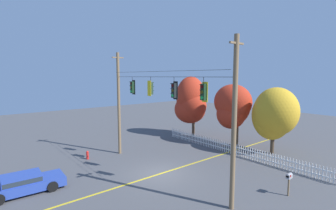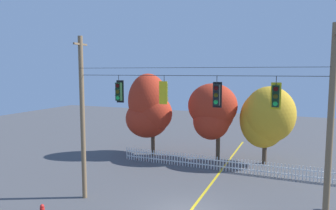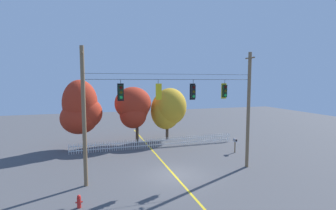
% 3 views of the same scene
% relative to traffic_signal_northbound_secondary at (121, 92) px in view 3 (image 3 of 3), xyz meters
% --- Properties ---
extents(ground, '(80.00, 80.00, 0.00)m').
position_rel_traffic_signal_northbound_secondary_xyz_m(ground, '(3.81, -0.01, -6.20)').
color(ground, '#4C4C4F').
extents(lane_centerline_stripe, '(0.16, 36.00, 0.01)m').
position_rel_traffic_signal_northbound_secondary_xyz_m(lane_centerline_stripe, '(3.81, -0.01, -6.19)').
color(lane_centerline_stripe, gold).
rests_on(lane_centerline_stripe, ground).
extents(signal_support_span, '(12.68, 1.10, 9.19)m').
position_rel_traffic_signal_northbound_secondary_xyz_m(signal_support_span, '(3.81, -0.01, -1.51)').
color(signal_support_span, brown).
rests_on(signal_support_span, ground).
extents(traffic_signal_northbound_secondary, '(0.43, 0.38, 1.46)m').
position_rel_traffic_signal_northbound_secondary_xyz_m(traffic_signal_northbound_secondary, '(0.00, 0.00, 0.00)').
color(traffic_signal_northbound_secondary, black).
extents(traffic_signal_northbound_primary, '(0.43, 0.38, 1.41)m').
position_rel_traffic_signal_northbound_secondary_xyz_m(traffic_signal_northbound_primary, '(2.60, -0.02, 0.01)').
color(traffic_signal_northbound_primary, black).
extents(traffic_signal_southbound_primary, '(0.43, 0.38, 1.49)m').
position_rel_traffic_signal_northbound_secondary_xyz_m(traffic_signal_southbound_primary, '(5.25, 0.00, -0.03)').
color(traffic_signal_southbound_primary, black).
extents(traffic_signal_eastbound_side, '(0.43, 0.38, 1.46)m').
position_rel_traffic_signal_northbound_secondary_xyz_m(traffic_signal_eastbound_side, '(7.85, -0.00, -0.01)').
color(traffic_signal_eastbound_side, black).
extents(white_picket_fence, '(17.25, 0.06, 1.01)m').
position_rel_traffic_signal_northbound_secondary_xyz_m(white_picket_fence, '(4.50, 7.84, -5.69)').
color(white_picket_fence, white).
rests_on(white_picket_fence, ground).
extents(autumn_maple_near_fence, '(4.16, 3.61, 7.08)m').
position_rel_traffic_signal_northbound_secondary_xyz_m(autumn_maple_near_fence, '(-2.95, 9.68, -2.24)').
color(autumn_maple_near_fence, brown).
rests_on(autumn_maple_near_fence, ground).
extents(autumn_maple_mid, '(4.02, 3.37, 6.30)m').
position_rel_traffic_signal_northbound_secondary_xyz_m(autumn_maple_mid, '(2.48, 10.28, -2.08)').
color(autumn_maple_mid, brown).
rests_on(autumn_maple_mid, ground).
extents(autumn_oak_far_east, '(4.21, 3.62, 6.13)m').
position_rel_traffic_signal_northbound_secondary_xyz_m(autumn_oak_far_east, '(6.65, 10.69, -2.42)').
color(autumn_oak_far_east, '#473828').
rests_on(autumn_oak_far_east, ground).
extents(fire_hydrant, '(0.38, 0.22, 0.74)m').
position_rel_traffic_signal_northbound_secondary_xyz_m(fire_hydrant, '(-2.71, -2.95, -5.83)').
color(fire_hydrant, red).
rests_on(fire_hydrant, ground).
extents(roadside_mailbox, '(0.25, 0.44, 1.40)m').
position_rel_traffic_signal_northbound_secondary_xyz_m(roadside_mailbox, '(11.30, 3.78, -5.06)').
color(roadside_mailbox, brown).
rests_on(roadside_mailbox, ground).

